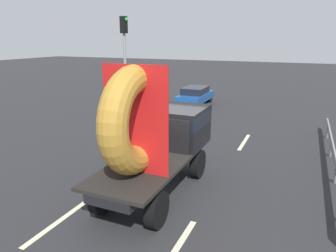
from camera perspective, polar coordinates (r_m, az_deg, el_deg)
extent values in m
plane|color=#28282B|center=(10.84, 0.66, -10.04)|extent=(120.00, 120.00, 0.00)
cylinder|color=black|center=(11.60, -2.54, -5.61)|extent=(0.28, 0.99, 0.99)
cylinder|color=black|center=(11.01, 5.48, -6.88)|extent=(0.28, 0.99, 0.99)
cylinder|color=black|center=(9.03, -12.06, -12.50)|extent=(0.28, 0.99, 0.99)
cylinder|color=black|center=(8.25, -2.05, -15.03)|extent=(0.28, 0.99, 0.99)
cube|color=black|center=(9.70, -2.39, -7.02)|extent=(1.30, 5.29, 0.25)
cube|color=black|center=(10.87, 1.40, -0.01)|extent=(2.00, 1.96, 1.35)
cube|color=black|center=(10.74, 1.31, 1.45)|extent=(2.02, 1.87, 0.44)
cube|color=black|center=(8.83, -5.23, -8.20)|extent=(2.00, 3.32, 0.10)
cube|color=black|center=(9.96, -0.86, -1.62)|extent=(1.80, 0.08, 1.10)
torus|color=#B7842D|center=(8.21, -5.99, 1.06)|extent=(0.75, 2.91, 2.91)
cube|color=red|center=(8.21, -5.99, 1.06)|extent=(1.90, 0.03, 2.91)
cylinder|color=black|center=(24.65, 4.36, 5.37)|extent=(0.21, 0.61, 0.61)
cylinder|color=black|center=(24.21, 7.68, 5.08)|extent=(0.21, 0.61, 0.61)
cylinder|color=black|center=(22.30, 2.16, 4.30)|extent=(0.21, 0.61, 0.61)
cylinder|color=black|center=(21.81, 5.79, 3.98)|extent=(0.21, 0.61, 0.61)
cube|color=#194C99|center=(23.18, 5.05, 5.35)|extent=(1.71, 3.99, 0.52)
cube|color=black|center=(23.00, 5.00, 6.53)|extent=(1.54, 2.24, 0.48)
cylinder|color=gray|center=(18.35, -7.77, 8.65)|extent=(0.16, 0.16, 5.00)
cube|color=black|center=(18.23, -8.12, 17.89)|extent=(0.30, 0.36, 0.90)
sphere|color=#19D833|center=(18.15, -7.68, 18.80)|extent=(0.20, 0.20, 0.20)
cube|color=gray|center=(13.14, 28.16, -4.68)|extent=(0.06, 10.75, 0.32)
cylinder|color=slate|center=(11.98, 28.39, -8.01)|extent=(0.10, 0.10, 0.55)
cylinder|color=slate|center=(14.50, 27.70, -3.97)|extent=(0.10, 0.10, 0.55)
cylinder|color=slate|center=(17.07, 27.21, -1.13)|extent=(0.10, 0.10, 0.55)
cube|color=beige|center=(9.24, -18.91, -15.85)|extent=(0.16, 2.70, 0.01)
cube|color=beige|center=(16.03, 2.11, -1.37)|extent=(0.16, 2.71, 0.01)
cube|color=beige|center=(7.89, 2.04, -20.91)|extent=(0.16, 2.11, 0.01)
cube|color=beige|center=(15.15, 13.78, -2.85)|extent=(0.16, 2.49, 0.01)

